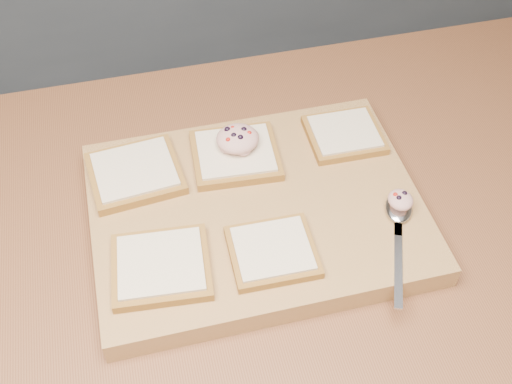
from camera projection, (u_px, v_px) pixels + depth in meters
island_counter at (273, 367)px, 1.26m from camera, size 2.00×0.80×0.90m
cutting_board at (256, 212)px, 0.92m from camera, size 0.46×0.35×0.04m
bread_far_left at (135, 173)px, 0.93m from camera, size 0.14×0.13×0.02m
bread_far_center at (235, 155)px, 0.96m from camera, size 0.13×0.12×0.02m
bread_far_right at (344, 134)px, 0.99m from camera, size 0.11×0.10×0.02m
bread_near_left at (161, 266)px, 0.82m from camera, size 0.13×0.13×0.02m
bread_near_center at (273, 251)px, 0.84m from camera, size 0.11×0.11×0.02m
tuna_salad_dollop at (238, 138)px, 0.95m from camera, size 0.06×0.06×0.03m
spoon at (398, 215)px, 0.88m from camera, size 0.09×0.19×0.01m
spoon_salad at (400, 200)px, 0.88m from camera, size 0.03×0.04×0.02m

